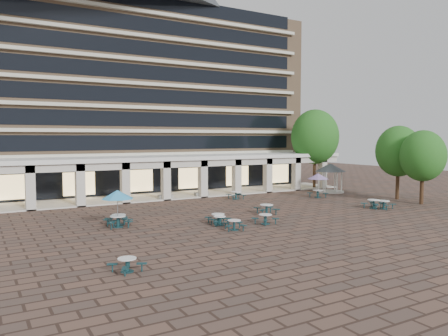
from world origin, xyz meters
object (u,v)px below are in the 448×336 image
(planter_right, at_px, (201,191))
(picnic_table_0, at_px, (127,264))
(gazebo, at_px, (330,171))
(picnic_table_1, at_px, (265,218))
(picnic_table_3, at_px, (384,204))
(planter_left, at_px, (165,194))

(planter_right, bearing_deg, picnic_table_0, -124.56)
(gazebo, distance_m, planter_right, 15.36)
(picnic_table_0, xyz_separation_m, planter_right, (15.00, 21.78, 0.17))
(planter_right, bearing_deg, gazebo, -15.58)
(picnic_table_1, xyz_separation_m, gazebo, (17.35, 11.56, 2.08))
(picnic_table_0, relative_size, picnic_table_3, 0.93)
(picnic_table_3, height_order, planter_left, planter_left)
(planter_right, bearing_deg, picnic_table_1, -99.69)
(picnic_table_3, bearing_deg, gazebo, 56.66)
(planter_left, xyz_separation_m, planter_right, (4.15, 0.00, 0.05))
(picnic_table_1, height_order, gazebo, gazebo)
(planter_left, bearing_deg, picnic_table_1, -84.60)
(planter_left, relative_size, planter_right, 1.00)
(picnic_table_1, distance_m, gazebo, 20.95)
(picnic_table_0, bearing_deg, planter_right, 35.90)
(picnic_table_1, xyz_separation_m, planter_left, (-1.48, 15.66, 0.09))
(picnic_table_1, bearing_deg, gazebo, 23.76)
(picnic_table_0, height_order, gazebo, gazebo)
(picnic_table_1, relative_size, planter_left, 1.21)
(picnic_table_1, relative_size, picnic_table_3, 0.94)
(planter_right, bearing_deg, picnic_table_3, -55.76)
(picnic_table_0, xyz_separation_m, gazebo, (29.68, 17.69, 2.12))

